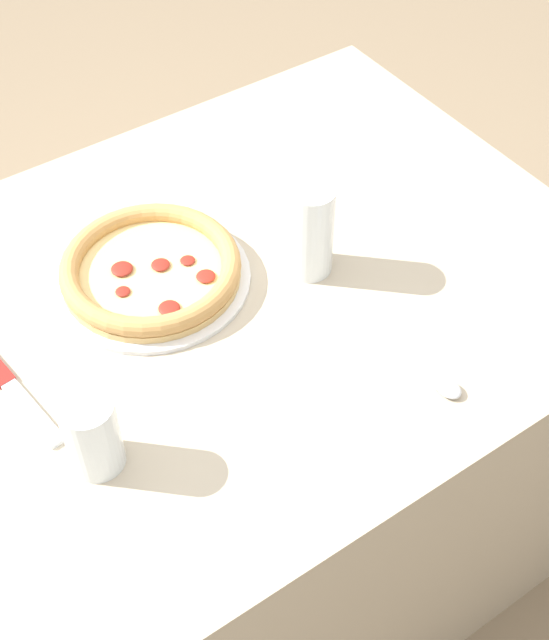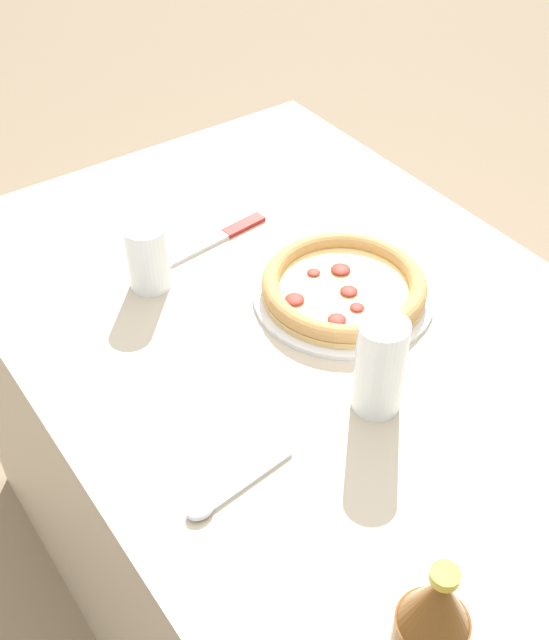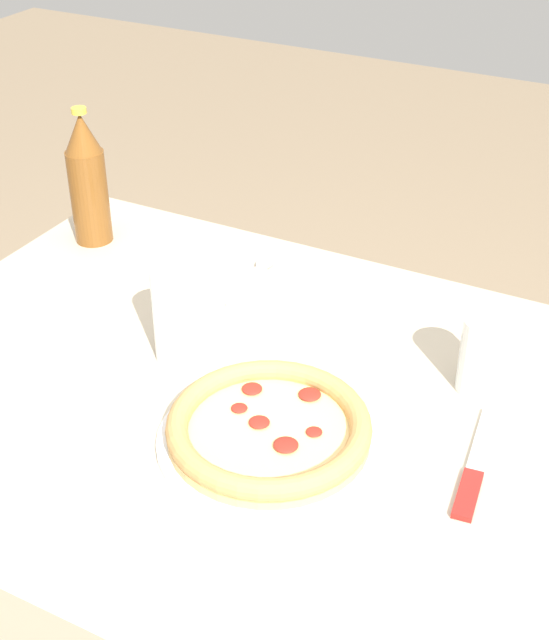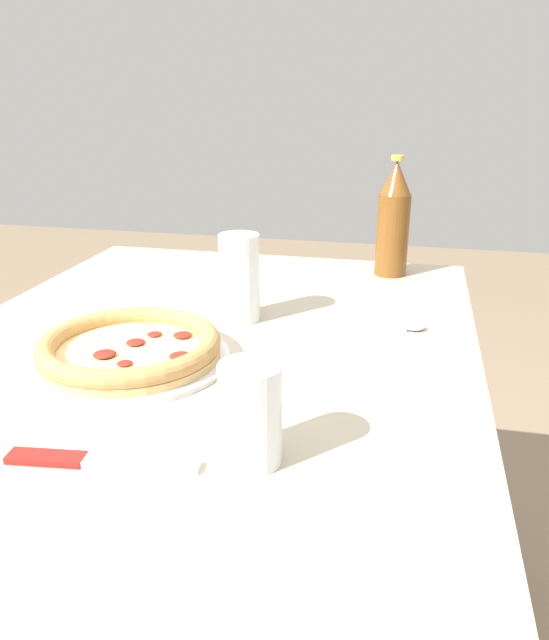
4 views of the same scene
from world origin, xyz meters
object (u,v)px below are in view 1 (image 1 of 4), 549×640
(knife, at_px, (12,389))
(spoon, at_px, (426,372))
(glass_cola, at_px, (93,437))
(pizza_pepperoni, at_px, (151,270))
(glass_red_wine, at_px, (310,235))

(knife, bearing_deg, spoon, 148.43)
(knife, bearing_deg, glass_cola, 105.13)
(glass_cola, xyz_separation_m, knife, (0.05, -0.17, -0.05))
(pizza_pepperoni, bearing_deg, knife, 16.34)
(glass_cola, distance_m, glass_red_wine, 0.45)
(glass_red_wine, relative_size, knife, 0.70)
(pizza_pepperoni, relative_size, glass_cola, 2.57)
(glass_cola, xyz_separation_m, glass_red_wine, (-0.43, -0.13, 0.02))
(knife, height_order, spoon, spoon)
(glass_cola, height_order, glass_red_wine, glass_red_wine)
(glass_cola, bearing_deg, glass_red_wine, -162.73)
(pizza_pepperoni, bearing_deg, glass_red_wine, 152.34)
(glass_red_wine, height_order, spoon, glass_red_wine)
(glass_red_wine, distance_m, knife, 0.48)
(glass_cola, relative_size, glass_red_wine, 0.76)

